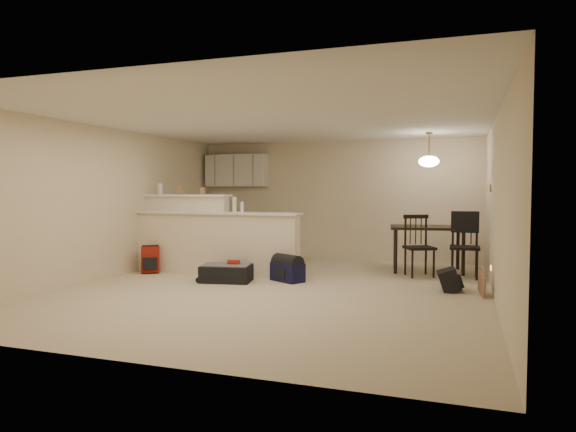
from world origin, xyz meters
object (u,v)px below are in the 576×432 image
at_px(pendant_lamp, 429,161).
at_px(dining_chair_far, 465,246).
at_px(red_backpack, 150,260).
at_px(navy_duffel, 287,272).
at_px(dining_table, 428,232).
at_px(black_daypack, 449,280).
at_px(dining_chair_near, 419,246).
at_px(suitcase, 226,273).

relative_size(pendant_lamp, dining_chair_far, 0.57).
height_order(red_backpack, navy_duffel, red_backpack).
relative_size(dining_table, black_daypack, 3.92).
bearing_deg(black_daypack, dining_table, 7.18).
height_order(dining_chair_near, red_backpack, dining_chair_near).
distance_m(dining_table, dining_chair_far, 0.82).
relative_size(suitcase, navy_duffel, 1.44).
distance_m(dining_table, pendant_lamp, 1.27).
bearing_deg(suitcase, dining_chair_near, 16.89).
xyz_separation_m(pendant_lamp, navy_duffel, (-2.07, -1.75, -1.84)).
distance_m(dining_table, navy_duffel, 2.77).
relative_size(navy_duffel, black_daypack, 1.50).
xyz_separation_m(suitcase, navy_duffel, (0.92, 0.35, 0.02)).
xyz_separation_m(dining_chair_near, dining_chair_far, (0.73, 0.09, 0.02)).
bearing_deg(dining_chair_near, dining_chair_far, -18.21).
distance_m(dining_chair_near, black_daypack, 1.32).
bearing_deg(black_daypack, dining_chair_far, -15.85).
distance_m(pendant_lamp, navy_duffel, 3.28).
relative_size(pendant_lamp, red_backpack, 1.35).
bearing_deg(black_daypack, navy_duffel, 83.75).
bearing_deg(red_backpack, navy_duffel, -30.92).
height_order(dining_table, suitcase, dining_table).
height_order(pendant_lamp, dining_chair_far, pendant_lamp).
height_order(dining_table, pendant_lamp, pendant_lamp).
bearing_deg(dining_chair_near, pendant_lamp, 55.24).
xyz_separation_m(navy_duffel, black_daypack, (2.49, 0.00, 0.01)).
xyz_separation_m(pendant_lamp, red_backpack, (-4.64, -1.75, -1.76)).
bearing_deg(dining_table, dining_chair_near, -107.09).
bearing_deg(navy_duffel, dining_chair_near, 60.68).
relative_size(dining_chair_near, dining_chair_far, 0.96).
relative_size(dining_table, pendant_lamp, 2.29).
bearing_deg(navy_duffel, red_backpack, -149.75).
bearing_deg(dining_chair_far, dining_table, 141.22).
bearing_deg(black_daypack, dining_chair_near, 17.70).
relative_size(dining_chair_far, suitcase, 1.38).
distance_m(dining_chair_near, red_backpack, 4.70).
xyz_separation_m(dining_chair_near, black_daypack, (0.51, -1.16, -0.36)).
height_order(dining_chair_far, suitcase, dining_chair_far).
height_order(pendant_lamp, black_daypack, pendant_lamp).
xyz_separation_m(dining_table, black_daypack, (0.42, -1.75, -0.56)).
height_order(dining_table, dining_chair_far, dining_chair_far).
bearing_deg(dining_table, black_daypack, -84.35).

